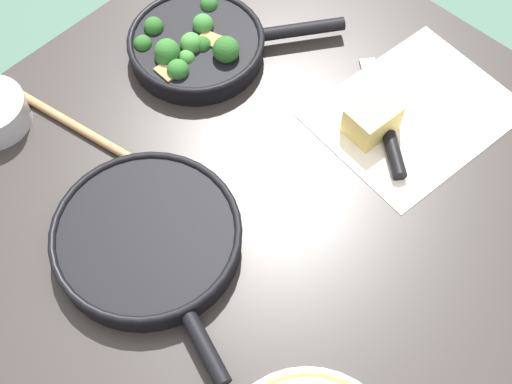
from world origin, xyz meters
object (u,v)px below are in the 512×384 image
Objects in this scene: skillet_broccoli at (197,45)px; cheese_block at (372,120)px; wooden_spoon at (127,156)px; grater_knife at (388,133)px; skillet_eggs at (148,238)px.

cheese_block is (0.08, -0.33, 0.00)m from skillet_broccoli.
grater_knife reaches higher than wooden_spoon.
skillet_eggs is 1.02× the size of wooden_spoon.
skillet_broccoli is at bearing 54.20° from grater_knife.
cheese_block is at bearing 92.94° from skillet_eggs.
grater_knife is (0.33, -0.28, 0.00)m from wooden_spoon.
cheese_block is (0.40, -0.11, 0.01)m from skillet_eggs.
wooden_spoon is 0.41m from cheese_block.
cheese_block reaches higher than grater_knife.
skillet_eggs is at bearing 111.23° from grater_knife.
wooden_spoon is at bearing 168.38° from skillet_eggs.
skillet_broccoli reaches higher than cheese_block.
cheese_block is (0.32, -0.25, 0.02)m from wooden_spoon.
skillet_eggs is 4.44× the size of cheese_block.
wooden_spoon is at bearing 88.99° from grater_knife.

